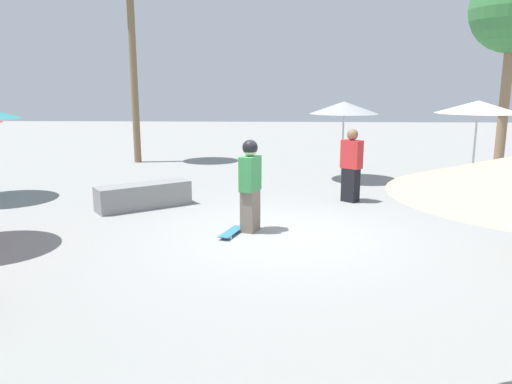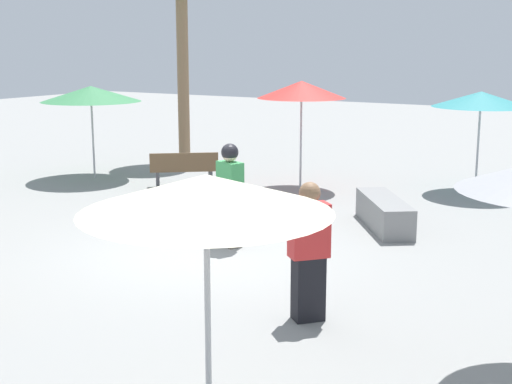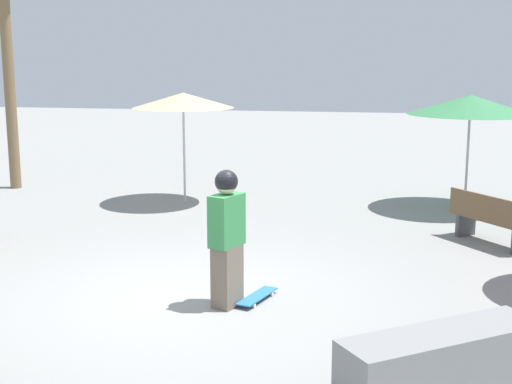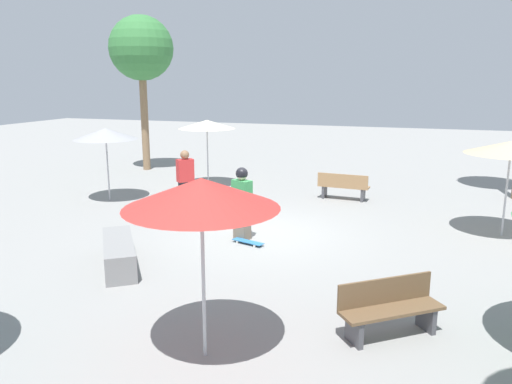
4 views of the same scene
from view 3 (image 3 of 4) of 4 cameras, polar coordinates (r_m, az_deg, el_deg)
ground_plane at (r=9.42m, az=-5.33°, el=-8.43°), size 60.00×60.00×0.00m
skater_main at (r=8.82m, az=-2.35°, el=-3.37°), size 0.42×0.53×1.74m
skateboard at (r=9.27m, az=0.10°, el=-8.35°), size 0.43×0.82×0.07m
concrete_ledge at (r=7.19m, az=14.72°, el=-12.80°), size 2.05×1.71×0.55m
bench_far at (r=12.42m, az=18.26°, el=-2.11°), size 1.33×1.53×0.85m
shade_umbrella_tan at (r=14.91m, az=-5.85°, el=7.30°), size 2.11×2.11×2.33m
shade_umbrella_green at (r=14.86m, az=16.78°, el=6.70°), size 2.49×2.49×2.32m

